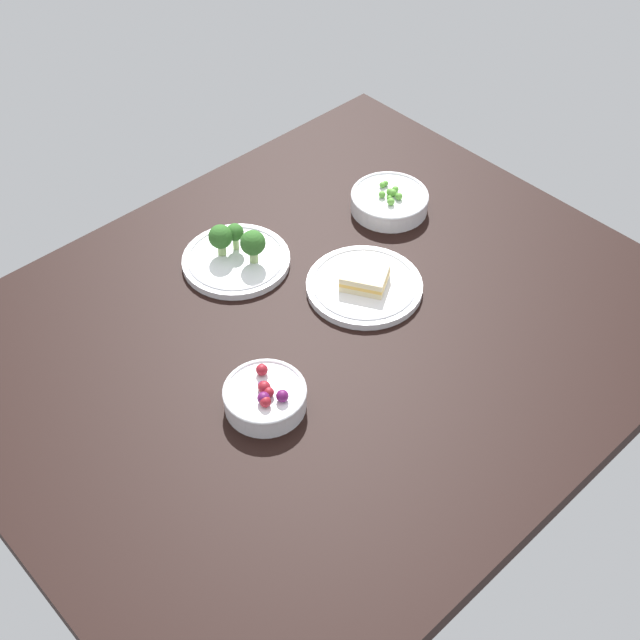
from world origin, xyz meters
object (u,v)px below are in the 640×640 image
at_px(bowl_berries, 265,397).
at_px(plate_sandwich, 364,284).
at_px(bowl_peas, 389,201).
at_px(plate_broccoli, 236,255).

distance_m(bowl_berries, plate_sandwich, 0.33).
height_order(bowl_peas, plate_sandwich, bowl_peas).
bearing_deg(plate_broccoli, bowl_peas, 165.94).
height_order(plate_broccoli, plate_sandwich, plate_broccoli).
distance_m(bowl_peas, plate_broccoli, 0.35).
xyz_separation_m(bowl_berries, plate_sandwich, (-0.32, -0.09, -0.01)).
bearing_deg(bowl_berries, bowl_peas, -157.01).
xyz_separation_m(bowl_peas, bowl_berries, (0.53, 0.22, 0.00)).
bearing_deg(bowl_peas, bowl_berries, 22.99).
relative_size(bowl_peas, plate_sandwich, 0.73).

